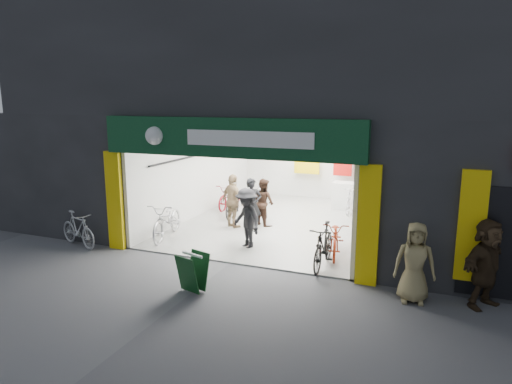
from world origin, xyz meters
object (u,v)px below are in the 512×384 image
Objects in this scene: parked_bike at (78,229)px; sandwich_board at (193,271)px; bike_left_front at (168,220)px; pedestrian_near at (415,263)px; bike_right_front at (323,246)px.

sandwich_board is at bearing -90.07° from parked_bike.
sandwich_board is at bearing -61.84° from bike_left_front.
bike_left_front is 1.27× the size of pedestrian_near.
pedestrian_near is at bearing 31.17° from sandwich_board.
sandwich_board is (2.49, -2.97, -0.10)m from bike_left_front.
pedestrian_near is (2.07, -1.17, 0.27)m from bike_right_front.
bike_left_front reaches higher than parked_bike.
bike_left_front is 6.97m from pedestrian_near.
parked_bike is at bearing 177.07° from sandwich_board.
pedestrian_near reaches higher than sandwich_board.
pedestrian_near is (6.73, -1.79, 0.27)m from bike_left_front.
bike_left_front is at bearing -31.85° from parked_bike.
bike_right_front is 2.21× the size of sandwich_board.
parked_bike is 8.58m from pedestrian_near.
pedestrian_near is at bearing -73.34° from parked_bike.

